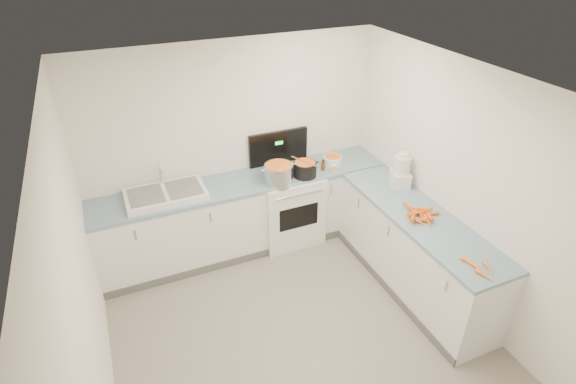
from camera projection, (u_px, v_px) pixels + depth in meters
name	position (u px, v px, depth m)	size (l,w,h in m)	color
floor	(305.00, 343.00, 4.38)	(3.50, 4.00, 0.00)	gray
ceiling	(312.00, 97.00, 3.09)	(3.50, 4.00, 0.00)	white
wall_back	(234.00, 147.00, 5.31)	(3.50, 2.50, 0.00)	white
wall_left	(82.00, 302.00, 3.14)	(4.00, 2.50, 0.00)	white
wall_right	(471.00, 197.00, 4.34)	(4.00, 2.50, 0.00)	white
counter_back	(246.00, 214.00, 5.48)	(3.50, 0.62, 0.94)	white
counter_right	(414.00, 251.00, 4.87)	(0.62, 2.20, 0.94)	white
stove	(288.00, 205.00, 5.65)	(0.76, 0.65, 1.36)	white
sink	(166.00, 194.00, 4.91)	(0.86, 0.52, 0.31)	white
steel_pot	(279.00, 174.00, 5.16)	(0.33, 0.33, 0.24)	silver
black_pot	(305.00, 170.00, 5.30)	(0.28, 0.28, 0.20)	black
wooden_spoon	(305.00, 162.00, 5.24)	(0.02, 0.02, 0.41)	#AD7A47
mixing_bowl	(332.00, 160.00, 5.57)	(0.24, 0.24, 0.11)	white
extract_bottle	(323.00, 166.00, 5.44)	(0.05, 0.05, 0.12)	#593319
spice_jar	(333.00, 169.00, 5.38)	(0.05, 0.05, 0.09)	#E5B266
food_processor	(401.00, 172.00, 5.06)	(0.28, 0.30, 0.41)	white
carrot_pile	(420.00, 214.00, 4.58)	(0.42, 0.45, 0.08)	orange
peeled_carrots	(479.00, 267.00, 3.90)	(0.19, 0.35, 0.04)	orange
peelings	(144.00, 194.00, 4.84)	(0.19, 0.21, 0.01)	tan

